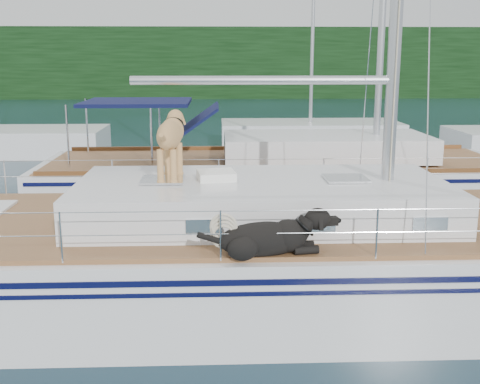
{
  "coord_description": "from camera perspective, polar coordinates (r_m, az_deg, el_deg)",
  "views": [
    {
      "loc": [
        0.16,
        -8.32,
        3.52
      ],
      "look_at": [
        0.5,
        0.2,
        1.6
      ],
      "focal_mm": 45.0,
      "sensor_mm": 36.0,
      "label": 1
    }
  ],
  "objects": [
    {
      "name": "tree_line",
      "position": [
        53.33,
        -2.53,
        12.12
      ],
      "size": [
        90.0,
        3.0,
        6.0
      ],
      "primitive_type": "cube",
      "color": "black",
      "rests_on": "ground"
    },
    {
      "name": "ground",
      "position": [
        9.04,
        -3.17,
        -10.26
      ],
      "size": [
        120.0,
        120.0,
        0.0
      ],
      "primitive_type": "plane",
      "color": "black",
      "rests_on": "ground"
    },
    {
      "name": "bg_boat_center",
      "position": [
        24.82,
        6.65,
        5.5
      ],
      "size": [
        7.2,
        3.0,
        11.65
      ],
      "color": "silver",
      "rests_on": "ground"
    },
    {
      "name": "main_sailboat",
      "position": [
        8.79,
        -2.64,
        -6.18
      ],
      "size": [
        12.0,
        3.84,
        14.01
      ],
      "color": "silver",
      "rests_on": "ground"
    },
    {
      "name": "shore_bank",
      "position": [
        54.6,
        -2.5,
        9.61
      ],
      "size": [
        92.0,
        1.0,
        1.2
      ],
      "primitive_type": "cube",
      "color": "#595147",
      "rests_on": "ground"
    },
    {
      "name": "neighbor_sailboat",
      "position": [
        14.41,
        3.77,
        1.07
      ],
      "size": [
        11.0,
        3.5,
        13.3
      ],
      "color": "silver",
      "rests_on": "ground"
    }
  ]
}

